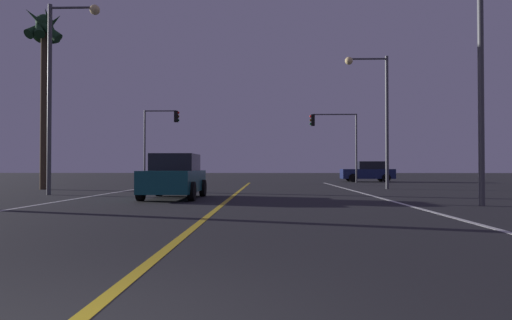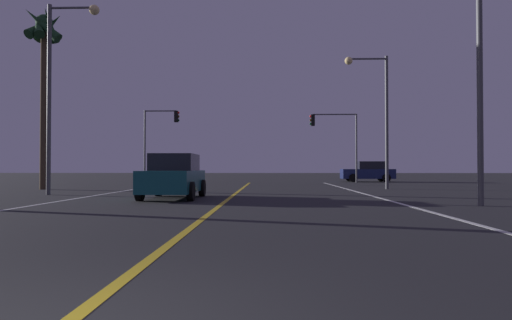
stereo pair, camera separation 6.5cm
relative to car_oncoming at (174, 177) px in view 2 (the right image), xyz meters
The scene contains 11 objects.
lane_edge_right 8.04m from the car_oncoming, ahead, with size 0.16×38.66×0.01m, color silver.
lane_edge_left 3.94m from the car_oncoming, 161.83° to the right, with size 0.16×38.66×0.01m, color silver.
lane_center_divider 2.57m from the car_oncoming, 29.55° to the right, with size 0.16×38.66×0.01m, color gold.
car_oncoming is the anchor object (origin of this frame).
car_crossing_side 24.13m from the car_oncoming, 60.39° to the left, with size 4.30×2.02×1.70m.
traffic_light_near_right 20.83m from the car_oncoming, 64.88° to the left, with size 3.74×0.36×5.43m.
traffic_light_near_left 19.58m from the car_oncoming, 104.98° to the left, with size 2.84×0.36×5.75m.
street_lamp_right_near 10.87m from the car_oncoming, 17.89° to the right, with size 2.05×0.44×7.42m.
street_lamp_left_mid 7.26m from the car_oncoming, 158.82° to the left, with size 2.27×0.44×8.26m.
street_lamp_right_far 13.01m from the car_oncoming, 39.71° to the left, with size 2.39×0.44×7.35m.
palm_tree_left_mid 13.01m from the car_oncoming, 141.27° to the left, with size 2.16×2.02×9.87m.
Camera 2 is at (1.52, -2.69, 1.17)m, focal length 31.87 mm.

